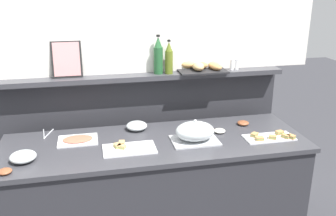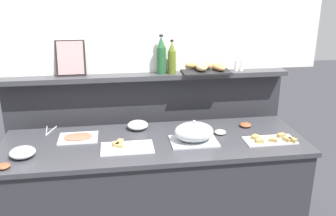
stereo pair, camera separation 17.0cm
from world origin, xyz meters
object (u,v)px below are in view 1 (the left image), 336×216
Objects in this scene: condiment_bowl_cream at (5,171)px; wine_bottle_green at (158,56)px; framed_picture at (67,59)px; bread_basket at (201,67)px; serving_cloche at (195,132)px; glass_bowl_large at (137,126)px; condiment_bowl_dark at (220,131)px; olive_oil_bottle at (169,59)px; salt_shaker at (232,65)px; condiment_bowl_teal at (243,123)px; cold_cuts_platter at (78,140)px; serving_tongs at (46,134)px; glass_bowl_medium at (23,157)px; pepper_shaker at (237,65)px; sandwich_platter_rear at (128,148)px; sandwich_platter_side at (271,137)px.

wine_bottle_green is (1.10, 0.75, 0.52)m from condiment_bowl_cream.
bread_basket is at bearing -1.09° from framed_picture.
glass_bowl_large is at bearing 141.28° from serving_cloche.
wine_bottle_green is at bearing 133.49° from condiment_bowl_dark.
olive_oil_bottle is (1.18, 0.73, 0.50)m from condiment_bowl_cream.
salt_shaker is at bearing 23.25° from condiment_bowl_cream.
bread_basket reaches higher than condiment_bowl_teal.
cold_cuts_platter is 0.29m from serving_tongs.
glass_bowl_medium is at bearing -176.63° from serving_cloche.
serving_cloche is at bearing -72.78° from wine_bottle_green.
pepper_shaker is at bearing 6.33° from serving_tongs.
condiment_bowl_dark is 0.47× the size of serving_tongs.
serving_cloche is at bearing 3.80° from sandwich_platter_rear.
serving_cloche is 3.60× the size of condiment_bowl_teal.
serving_tongs is (-0.58, 0.39, -0.00)m from sandwich_platter_rear.
sandwich_platter_rear reaches higher than condiment_bowl_teal.
sandwich_platter_side is at bearing -72.70° from condiment_bowl_teal.
pepper_shaker is at bearing 14.31° from cold_cuts_platter.
glass_bowl_medium reaches higher than glass_bowl_large.
condiment_bowl_dark is 0.28× the size of wine_bottle_green.
glass_bowl_medium is 1.28m from wine_bottle_green.
salt_shaker is at bearing 48.43° from serving_cloche.
sandwich_platter_rear is 1.28× the size of cold_cuts_platter.
wine_bottle_green is (-0.40, 0.42, 0.51)m from condiment_bowl_dark.
glass_bowl_large is 0.97× the size of glass_bowl_medium.
wine_bottle_green is (1.01, 0.60, 0.50)m from glass_bowl_medium.
cold_cuts_platter is 0.59m from condiment_bowl_cream.
serving_tongs is (-1.07, 0.35, -0.07)m from serving_cloche.
serving_cloche is at bearing -153.80° from condiment_bowl_dark.
pepper_shaker is (0.59, 0.01, -0.08)m from olive_oil_bottle.
sandwich_platter_side reaches higher than cold_cuts_platter.
sandwich_platter_side is at bearing -0.02° from glass_bowl_medium.
pepper_shaker is (-0.05, 0.60, 0.42)m from sandwich_platter_side.
sandwich_platter_rear is 4.29× the size of condiment_bowl_cream.
condiment_bowl_cream is 0.60m from serving_tongs.
serving_cloche is 1.23× the size of olive_oil_bottle.
framed_picture is at bearing 65.44° from glass_bowl_medium.
cold_cuts_platter is 1.69× the size of glass_bowl_medium.
framed_picture is (-1.35, 0.04, 0.10)m from salt_shaker.
condiment_bowl_dark is 0.22× the size of bread_basket.
serving_cloche is 1.15m from framed_picture.
glass_bowl_medium reaches higher than condiment_bowl_cream.
condiment_bowl_cream is 1.01m from framed_picture.
condiment_bowl_teal is 1.08× the size of salt_shaker.
olive_oil_bottle reaches higher than pepper_shaker.
serving_cloche is at bearing -12.51° from cold_cuts_platter.
salt_shaker reaches higher than cold_cuts_platter.
glass_bowl_large is 0.52× the size of wine_bottle_green.
sandwich_platter_rear is 0.36m from glass_bowl_large.
condiment_bowl_dark is 1.01× the size of salt_shaker.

